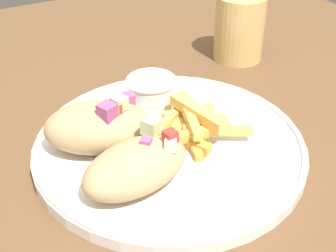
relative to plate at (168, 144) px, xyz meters
The scene contains 7 objects.
table 0.10m from the plate, behind, with size 1.13×1.13×0.73m.
plate is the anchor object (origin of this frame).
pita_sandwich_near 0.08m from the plate, 141.35° to the right, with size 0.13×0.09×0.06m.
pita_sandwich_far 0.08m from the plate, 160.39° to the left, with size 0.14×0.11×0.06m.
fries_pile 0.04m from the plate, ahead, with size 0.11×0.12×0.04m.
sauce_ramekin 0.08m from the plate, 76.93° to the left, with size 0.06×0.06×0.04m.
water_glass 0.27m from the plate, 37.51° to the left, with size 0.08×0.08×0.10m.
Camera 1 is at (-0.17, -0.38, 1.06)m, focal length 50.00 mm.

